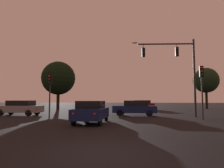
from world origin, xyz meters
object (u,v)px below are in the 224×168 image
at_px(car_crossing_left, 135,108).
at_px(tree_left_far, 206,80).
at_px(traffic_light_corner_right, 50,87).
at_px(car_nearside_lane, 92,111).
at_px(car_crossing_right, 20,108).
at_px(tree_behind_sign, 58,78).
at_px(traffic_light_corner_left, 202,81).
at_px(car_far_lane, 142,105).
at_px(traffic_signal_mast_arm, 177,63).

distance_m(car_crossing_left, tree_left_far, 21.88).
distance_m(traffic_light_corner_right, tree_left_far, 28.83).
height_order(car_nearside_lane, car_crossing_right, same).
height_order(car_crossing_left, tree_behind_sign, tree_behind_sign).
bearing_deg(tree_behind_sign, traffic_light_corner_right, -71.80).
bearing_deg(traffic_light_corner_left, car_crossing_right, 170.82).
bearing_deg(car_nearside_lane, tree_behind_sign, 118.17).
relative_size(car_crossing_left, tree_left_far, 0.60).
bearing_deg(traffic_light_corner_left, tree_left_far, 70.88).
bearing_deg(traffic_light_corner_left, car_far_lane, 104.65).
xyz_separation_m(traffic_light_corner_right, tree_left_far, (20.12, 20.52, 2.30)).
xyz_separation_m(car_crossing_right, tree_behind_sign, (-0.03, 10.51, 4.14)).
distance_m(traffic_signal_mast_arm, car_nearside_lane, 10.25).
bearing_deg(car_far_lane, car_crossing_left, -94.66).
relative_size(traffic_light_corner_left, car_crossing_right, 0.95).
height_order(traffic_signal_mast_arm, car_crossing_left, traffic_signal_mast_arm).
bearing_deg(traffic_light_corner_right, tree_behind_sign, 108.20).
relative_size(traffic_signal_mast_arm, tree_left_far, 1.02).
relative_size(car_far_lane, tree_left_far, 0.60).
bearing_deg(traffic_light_corner_left, traffic_signal_mast_arm, 115.21).
xyz_separation_m(traffic_light_corner_left, car_far_lane, (-4.32, 16.52, -2.28)).
relative_size(car_crossing_left, car_far_lane, 1.01).
bearing_deg(car_crossing_left, car_far_lane, 85.34).
distance_m(traffic_signal_mast_arm, traffic_light_corner_right, 12.12).
relative_size(traffic_light_corner_right, car_crossing_right, 0.84).
relative_size(car_crossing_right, tree_left_far, 0.63).
relative_size(traffic_light_corner_left, car_crossing_left, 0.98).
relative_size(car_crossing_right, car_far_lane, 1.05).
xyz_separation_m(traffic_light_corner_left, car_nearside_lane, (-8.39, -3.21, -2.28)).
relative_size(traffic_signal_mast_arm, traffic_light_corner_left, 1.71).
xyz_separation_m(traffic_light_corner_right, car_crossing_left, (7.54, 3.13, -1.95)).
bearing_deg(car_nearside_lane, traffic_light_corner_left, 20.93).
xyz_separation_m(car_nearside_lane, car_far_lane, (4.07, 19.73, -0.00)).
bearing_deg(car_nearside_lane, traffic_signal_mast_arm, 40.62).
height_order(traffic_signal_mast_arm, car_crossing_right, traffic_signal_mast_arm).
bearing_deg(traffic_signal_mast_arm, traffic_light_corner_left, -64.79).
distance_m(traffic_light_corner_left, tree_behind_sign, 21.83).
relative_size(car_nearside_lane, car_crossing_left, 1.02).
height_order(traffic_light_corner_left, car_crossing_left, traffic_light_corner_left).
height_order(car_crossing_right, car_far_lane, same).
height_order(traffic_light_corner_right, tree_behind_sign, tree_behind_sign).
bearing_deg(tree_left_far, traffic_signal_mast_arm, -115.47).
height_order(traffic_signal_mast_arm, tree_left_far, traffic_signal_mast_arm).
bearing_deg(car_far_lane, tree_left_far, 20.20).
relative_size(traffic_signal_mast_arm, car_nearside_lane, 1.65).
height_order(traffic_light_corner_left, tree_left_far, tree_left_far).
relative_size(car_crossing_right, tree_behind_sign, 0.61).
relative_size(tree_behind_sign, tree_left_far, 1.03).
bearing_deg(traffic_light_corner_right, tree_left_far, 45.56).
height_order(traffic_light_corner_left, car_far_lane, traffic_light_corner_left).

